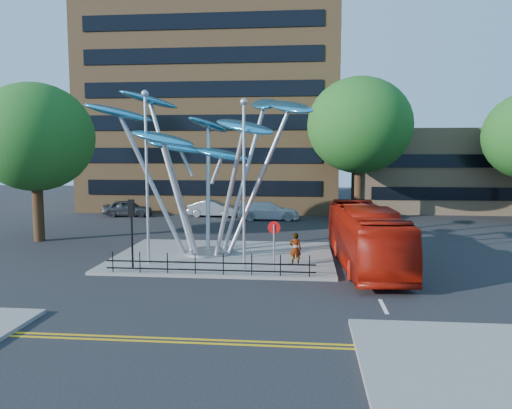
# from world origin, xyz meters

# --- Properties ---
(ground) EXTENTS (120.00, 120.00, 0.00)m
(ground) POSITION_xyz_m (0.00, 0.00, 0.00)
(ground) COLOR black
(ground) RESTS_ON ground
(traffic_island) EXTENTS (12.00, 9.00, 0.15)m
(traffic_island) POSITION_xyz_m (-1.00, 6.00, 0.07)
(traffic_island) COLOR slate
(traffic_island) RESTS_ON ground
(double_yellow_near) EXTENTS (40.00, 0.12, 0.01)m
(double_yellow_near) POSITION_xyz_m (0.00, -6.00, 0.01)
(double_yellow_near) COLOR gold
(double_yellow_near) RESTS_ON ground
(double_yellow_far) EXTENTS (40.00, 0.12, 0.01)m
(double_yellow_far) POSITION_xyz_m (0.00, -6.30, 0.01)
(double_yellow_far) COLOR gold
(double_yellow_far) RESTS_ON ground
(brick_tower) EXTENTS (25.00, 15.00, 30.00)m
(brick_tower) POSITION_xyz_m (-6.00, 32.00, 15.00)
(brick_tower) COLOR brown
(brick_tower) RESTS_ON ground
(low_building_near) EXTENTS (15.00, 8.00, 8.00)m
(low_building_near) POSITION_xyz_m (16.00, 30.00, 4.00)
(low_building_near) COLOR tan
(low_building_near) RESTS_ON ground
(tree_right) EXTENTS (8.80, 8.80, 12.11)m
(tree_right) POSITION_xyz_m (8.00, 22.00, 8.04)
(tree_right) COLOR black
(tree_right) RESTS_ON ground
(tree_left) EXTENTS (7.60, 7.60, 10.32)m
(tree_left) POSITION_xyz_m (-14.00, 10.00, 6.79)
(tree_left) COLOR black
(tree_left) RESTS_ON ground
(leaf_sculpture) EXTENTS (12.72, 9.54, 9.51)m
(leaf_sculpture) POSITION_xyz_m (-2.07, 6.68, 6.87)
(leaf_sculpture) COLOR #9EA0A5
(leaf_sculpture) RESTS_ON traffic_island
(street_lamp_left) EXTENTS (0.36, 0.36, 8.80)m
(street_lamp_left) POSITION_xyz_m (-4.50, 3.50, 5.36)
(street_lamp_left) COLOR #9EA0A5
(street_lamp_left) RESTS_ON traffic_island
(street_lamp_right) EXTENTS (0.36, 0.36, 8.30)m
(street_lamp_right) POSITION_xyz_m (0.50, 3.00, 5.09)
(street_lamp_right) COLOR #9EA0A5
(street_lamp_right) RESTS_ON traffic_island
(traffic_light_island) EXTENTS (0.28, 0.18, 3.42)m
(traffic_light_island) POSITION_xyz_m (-5.00, 2.50, 2.61)
(traffic_light_island) COLOR black
(traffic_light_island) RESTS_ON traffic_island
(no_entry_sign_island) EXTENTS (0.60, 0.10, 2.45)m
(no_entry_sign_island) POSITION_xyz_m (2.00, 2.52, 1.82)
(no_entry_sign_island) COLOR #9EA0A5
(no_entry_sign_island) RESTS_ON traffic_island
(pedestrian_railing_front) EXTENTS (10.00, 0.06, 1.00)m
(pedestrian_railing_front) POSITION_xyz_m (-1.00, 1.70, 0.55)
(pedestrian_railing_front) COLOR black
(pedestrian_railing_front) RESTS_ON traffic_island
(red_bus) EXTENTS (3.26, 11.29, 3.11)m
(red_bus) POSITION_xyz_m (6.60, 4.77, 1.55)
(red_bus) COLOR #9D1307
(red_bus) RESTS_ON ground
(pedestrian) EXTENTS (0.62, 0.42, 1.67)m
(pedestrian) POSITION_xyz_m (3.00, 4.00, 0.99)
(pedestrian) COLOR gray
(pedestrian) RESTS_ON traffic_island
(parked_car_left) EXTENTS (4.50, 2.08, 1.49)m
(parked_car_left) POSITION_xyz_m (-12.50, 22.48, 0.75)
(parked_car_left) COLOR #383A3F
(parked_car_left) RESTS_ON ground
(parked_car_mid) EXTENTS (4.54, 1.79, 1.47)m
(parked_car_mid) POSITION_xyz_m (-4.73, 23.00, 0.73)
(parked_car_mid) COLOR #A1A4A8
(parked_car_mid) RESTS_ON ground
(parked_car_right) EXTENTS (5.45, 2.49, 1.55)m
(parked_car_right) POSITION_xyz_m (0.34, 21.56, 0.77)
(parked_car_right) COLOR silver
(parked_car_right) RESTS_ON ground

